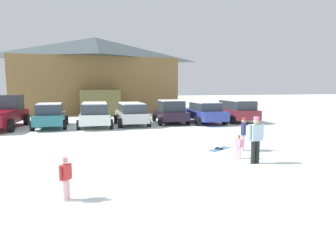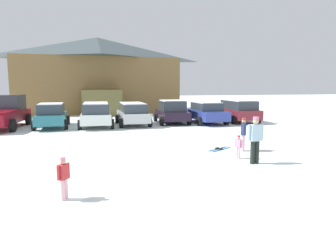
{
  "view_description": "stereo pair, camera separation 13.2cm",
  "coord_description": "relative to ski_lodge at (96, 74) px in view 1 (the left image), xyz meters",
  "views": [
    {
      "loc": [
        -3.19,
        -5.71,
        2.71
      ],
      "look_at": [
        0.27,
        6.66,
        1.01
      ],
      "focal_mm": 32.0,
      "sensor_mm": 36.0,
      "label": 1
    },
    {
      "loc": [
        -3.06,
        -5.74,
        2.71
      ],
      "look_at": [
        0.27,
        6.66,
        1.01
      ],
      "focal_mm": 32.0,
      "sensor_mm": 36.0,
      "label": 2
    }
  ],
  "objects": [
    {
      "name": "skier_adult_in_blue_parka",
      "position": [
        4.45,
        -24.37,
        -3.05
      ],
      "size": [
        0.62,
        0.25,
        1.67
      ],
      "color": "black",
      "rests_on": "ground"
    },
    {
      "name": "skier_child_in_pink_snowsuit",
      "position": [
        4.24,
        -23.57,
        -3.49
      ],
      "size": [
        0.22,
        0.3,
        0.89
      ],
      "color": "beige",
      "rests_on": "ground"
    },
    {
      "name": "parked_black_sedan",
      "position": [
        4.83,
        -12.25,
        -3.14
      ],
      "size": [
        2.38,
        4.13,
        1.72
      ],
      "color": "black",
      "rests_on": "ground"
    },
    {
      "name": "pair_of_skis",
      "position": [
        4.27,
        -21.85,
        -3.97
      ],
      "size": [
        1.26,
        0.93,
        0.08
      ],
      "color": "#176DB8",
      "rests_on": "ground"
    },
    {
      "name": "parked_blue_hatchback",
      "position": [
        7.29,
        -12.83,
        -3.18
      ],
      "size": [
        2.25,
        4.72,
        1.59
      ],
      "color": "#2F3F97",
      "rests_on": "ground"
    },
    {
      "name": "skier_teen_in_navy_coat",
      "position": [
        5.11,
        -22.36,
        -3.2
      ],
      "size": [
        0.35,
        0.46,
        1.41
      ],
      "color": "#DFADC4",
      "rests_on": "ground"
    },
    {
      "name": "ground",
      "position": [
        1.88,
        -27.81,
        -4.0
      ],
      "size": [
        160.0,
        160.0,
        0.0
      ],
      "primitive_type": "plane",
      "color": "white"
    },
    {
      "name": "parked_teal_hatchback",
      "position": [
        -3.52,
        -12.45,
        -3.18
      ],
      "size": [
        2.17,
        4.4,
        1.62
      ],
      "color": "#276E7C",
      "rests_on": "ground"
    },
    {
      "name": "parked_silver_wagon",
      "position": [
        1.85,
        -12.6,
        -3.14
      ],
      "size": [
        2.17,
        4.34,
        1.58
      ],
      "color": "#BCBEC0",
      "rests_on": "ground"
    },
    {
      "name": "parked_maroon_van",
      "position": [
        10.03,
        -12.7,
        -3.08
      ],
      "size": [
        2.36,
        4.54,
        1.69
      ],
      "color": "maroon",
      "rests_on": "ground"
    },
    {
      "name": "parked_white_suv",
      "position": [
        -0.66,
        -12.77,
        -3.11
      ],
      "size": [
        2.38,
        4.57,
        1.63
      ],
      "color": "silver",
      "rests_on": "ground"
    },
    {
      "name": "pickup_truck",
      "position": [
        -6.51,
        -11.88,
        -3.0
      ],
      "size": [
        2.75,
        6.01,
        2.15
      ],
      "color": "maroon",
      "rests_on": "ground"
    },
    {
      "name": "ski_lodge",
      "position": [
        0.0,
        0.0,
        0.0
      ],
      "size": [
        16.61,
        10.75,
        7.9
      ],
      "color": "brown",
      "rests_on": "ground"
    },
    {
      "name": "skier_child_in_red_jacket",
      "position": [
        -1.8,
        -26.23,
        -3.4
      ],
      "size": [
        0.28,
        0.31,
        1.05
      ],
      "color": "beige",
      "rests_on": "ground"
    }
  ]
}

